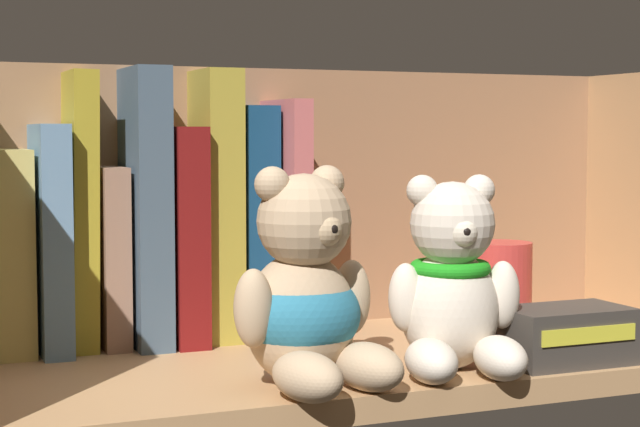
{
  "coord_description": "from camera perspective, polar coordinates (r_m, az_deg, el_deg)",
  "views": [
    {
      "loc": [
        -37.17,
        -80.2,
        20.34
      ],
      "look_at": [
        -3.83,
        0.0,
        13.82
      ],
      "focal_mm": 59.67,
      "sensor_mm": 36.0,
      "label": 1
    }
  ],
  "objects": [
    {
      "name": "small_product_box",
      "position": [
        0.88,
        13.01,
        -6.38
      ],
      "size": [
        10.18,
        6.31,
        4.51
      ],
      "color": "#38332D",
      "rests_on": "shelf_board"
    },
    {
      "name": "teddy_bear_smaller",
      "position": [
        0.83,
        7.15,
        -3.97
      ],
      "size": [
        11.35,
        11.8,
        15.21
      ],
      "color": "beige",
      "rests_on": "shelf_board"
    },
    {
      "name": "pillar_candle",
      "position": [
        0.97,
        9.61,
        -4.1
      ],
      "size": [
        5.69,
        5.69,
        8.7
      ],
      "primitive_type": "cylinder",
      "color": "#C63833",
      "rests_on": "shelf_board"
    },
    {
      "name": "shelf_back_panel",
      "position": [
        1.02,
        -1.16,
        0.29
      ],
      "size": [
        68.44,
        1.2,
        26.45
      ],
      "primitive_type": "cube",
      "color": "#906646",
      "rests_on": "ground"
    },
    {
      "name": "book_7",
      "position": [
        0.96,
        -5.85,
        0.49
      ],
      "size": [
        3.14,
        10.25,
        23.98
      ],
      "primitive_type": "cube",
      "color": "#A49232",
      "rests_on": "shelf_board"
    },
    {
      "name": "book_2",
      "position": [
        0.93,
        -14.43,
        -1.23
      ],
      "size": [
        2.44,
        12.61,
        19.15
      ],
      "primitive_type": "cube",
      "color": "#5E85A8",
      "rests_on": "shelf_board"
    },
    {
      "name": "book_1",
      "position": [
        0.93,
        -16.35,
        -1.93
      ],
      "size": [
        3.14,
        10.19,
        17.07
      ],
      "primitive_type": "cube",
      "color": "tan",
      "rests_on": "shelf_board"
    },
    {
      "name": "book_8",
      "position": [
        0.98,
        -3.88,
        -0.38
      ],
      "size": [
        3.1,
        9.15,
        20.83
      ],
      "primitive_type": "cube",
      "color": "navy",
      "rests_on": "shelf_board"
    },
    {
      "name": "shelf_board",
      "position": [
        0.9,
        2.26,
        -8.05
      ],
      "size": [
        66.04,
        27.97,
        2.0
      ],
      "primitive_type": "cube",
      "color": "tan",
      "rests_on": "ground"
    },
    {
      "name": "book_9",
      "position": [
        0.98,
        -2.33,
        -0.17
      ],
      "size": [
        1.8,
        13.72,
        21.39
      ],
      "primitive_type": "cube",
      "color": "#BC5C5C",
      "rests_on": "shelf_board"
    },
    {
      "name": "book_4",
      "position": [
        0.94,
        -11.33,
        -2.22
      ],
      "size": [
        2.18,
        9.8,
        15.53
      ],
      "primitive_type": "cube",
      "color": "#926B55",
      "rests_on": "shelf_board"
    },
    {
      "name": "book_3",
      "position": [
        0.94,
        -12.87,
        0.19
      ],
      "size": [
        2.42,
        9.04,
        23.66
      ],
      "primitive_type": "cube",
      "rotation": [
        0.0,
        0.01,
        0.0
      ],
      "color": "#A08C24",
      "rests_on": "shelf_board"
    },
    {
      "name": "book_6",
      "position": [
        0.96,
        -7.74,
        -1.07
      ],
      "size": [
        2.76,
        12.75,
        18.95
      ],
      "primitive_type": "cube",
      "color": "maroon",
      "rests_on": "shelf_board"
    },
    {
      "name": "book_5",
      "position": [
        0.95,
        -9.63,
        0.39
      ],
      "size": [
        2.92,
        12.58,
        23.99
      ],
      "primitive_type": "cube",
      "color": "#3E5263",
      "rests_on": "shelf_board"
    },
    {
      "name": "teddy_bear_larger",
      "position": [
        0.77,
        -0.8,
        -4.65
      ],
      "size": [
        12.2,
        12.89,
        16.05
      ],
      "color": "tan",
      "rests_on": "shelf_board"
    }
  ]
}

